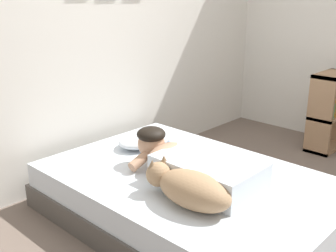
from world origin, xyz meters
name	(u,v)px	position (x,y,z in m)	size (l,w,h in m)	color
ground_plane	(246,221)	(0.00, 0.00, 0.00)	(11.93, 11.93, 0.00)	#66564C
back_wall	(106,21)	(0.00, 1.42, 1.25)	(3.96, 0.12, 2.50)	silver
bed	(190,198)	(-0.25, 0.29, 0.16)	(1.32, 1.97, 0.33)	#4C4742
pillow	(147,138)	(-0.05, 0.90, 0.39)	(0.52, 0.32, 0.11)	silver
person_lying	(191,164)	(-0.30, 0.25, 0.44)	(0.43, 0.92, 0.27)	silver
dog	(189,188)	(-0.55, 0.04, 0.44)	(0.26, 0.57, 0.21)	#9E7A56
coffee_cup	(156,144)	(-0.07, 0.79, 0.37)	(0.12, 0.09, 0.07)	#D84C47
cell_phone	(204,201)	(-0.47, 0.00, 0.34)	(0.07, 0.14, 0.01)	black
bookshelf	(328,112)	(1.66, 0.19, 0.38)	(0.45, 0.24, 0.75)	#997251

